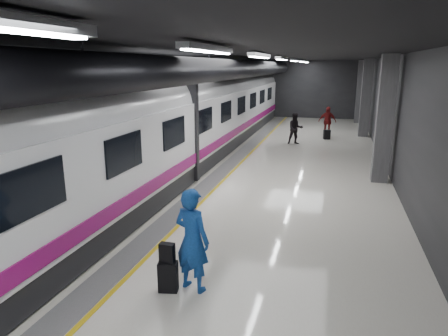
% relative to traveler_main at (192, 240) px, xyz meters
% --- Properties ---
extents(ground, '(40.00, 40.00, 0.00)m').
position_rel_traveler_main_xyz_m(ground, '(-0.46, 6.69, -0.99)').
color(ground, silver).
rests_on(ground, ground).
extents(platform_hall, '(10.02, 40.02, 4.51)m').
position_rel_traveler_main_xyz_m(platform_hall, '(-0.75, 7.65, 2.54)').
color(platform_hall, black).
rests_on(platform_hall, ground).
extents(train, '(3.05, 38.00, 4.05)m').
position_rel_traveler_main_xyz_m(train, '(-3.71, 6.69, 1.08)').
color(train, black).
rests_on(train, ground).
extents(traveler_main, '(0.83, 0.67, 1.99)m').
position_rel_traveler_main_xyz_m(traveler_main, '(0.00, 0.00, 0.00)').
color(traveler_main, '#174EAE').
rests_on(traveler_main, ground).
extents(suitcase_main, '(0.39, 0.29, 0.58)m').
position_rel_traveler_main_xyz_m(suitcase_main, '(-0.42, -0.20, -0.70)').
color(suitcase_main, black).
rests_on(suitcase_main, ground).
extents(shoulder_bag, '(0.28, 0.15, 0.37)m').
position_rel_traveler_main_xyz_m(shoulder_bag, '(-0.43, -0.17, -0.23)').
color(shoulder_bag, black).
rests_on(shoulder_bag, suitcase_main).
extents(traveler_far_a, '(0.98, 0.86, 1.69)m').
position_rel_traveler_main_xyz_m(traveler_far_a, '(0.41, 15.06, -0.15)').
color(traveler_far_a, black).
rests_on(traveler_far_a, ground).
extents(traveler_far_b, '(1.08, 0.57, 1.76)m').
position_rel_traveler_main_xyz_m(traveler_far_b, '(1.99, 18.17, -0.11)').
color(traveler_far_b, maroon).
rests_on(traveler_far_b, ground).
extents(suitcase_far, '(0.42, 0.33, 0.54)m').
position_rel_traveler_main_xyz_m(suitcase_far, '(2.03, 17.04, -0.72)').
color(suitcase_far, black).
rests_on(suitcase_far, ground).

